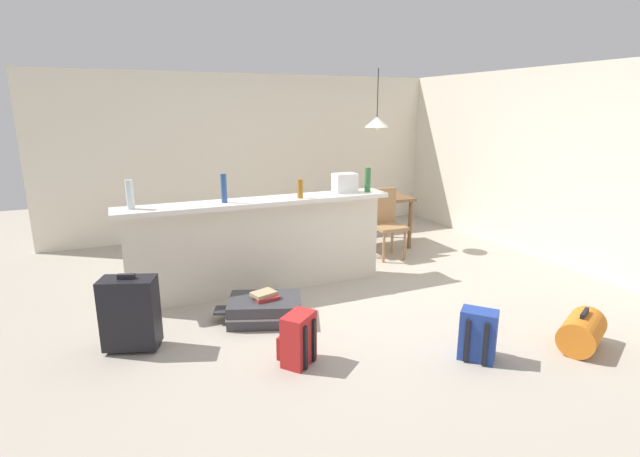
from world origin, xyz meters
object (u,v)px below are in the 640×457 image
at_px(bottle_blue, 224,188).
at_px(pendant_lamp, 377,122).
at_px(bottle_amber, 300,189).
at_px(dining_table, 369,203).
at_px(suitcase_flat_charcoal, 265,309).
at_px(book_stack, 265,295).
at_px(bottle_clear, 130,195).
at_px(suitcase_upright_black, 130,313).
at_px(backpack_red, 298,340).
at_px(duffel_bag_orange, 582,332).
at_px(backpack_blue, 478,335).
at_px(grocery_bag, 345,183).
at_px(dining_chair_near_partition, 386,220).
at_px(bottle_green, 368,180).

relative_size(bottle_blue, pendant_lamp, 0.36).
bearing_deg(pendant_lamp, bottle_amber, -145.18).
height_order(dining_table, pendant_lamp, pendant_lamp).
bearing_deg(suitcase_flat_charcoal, pendant_lamp, 38.61).
relative_size(dining_table, book_stack, 4.19).
bearing_deg(bottle_clear, suitcase_upright_black, -97.16).
xyz_separation_m(bottle_clear, backpack_red, (1.08, -1.65, -0.97)).
xyz_separation_m(bottle_clear, dining_table, (3.22, 1.03, -0.53)).
height_order(suitcase_upright_black, duffel_bag_orange, suitcase_upright_black).
distance_m(pendant_lamp, backpack_blue, 3.61).
bearing_deg(backpack_red, pendant_lamp, 50.03).
relative_size(dining_table, backpack_blue, 2.62).
bearing_deg(book_stack, grocery_bag, 32.94).
xyz_separation_m(grocery_bag, suitcase_flat_charcoal, (-1.24, -0.80, -1.03)).
bearing_deg(dining_chair_near_partition, suitcase_flat_charcoal, -148.53).
bearing_deg(bottle_clear, duffel_bag_orange, -35.36).
relative_size(suitcase_flat_charcoal, suitcase_upright_black, 1.33).
relative_size(dining_table, suitcase_flat_charcoal, 1.23).
xyz_separation_m(dining_table, suitcase_upright_black, (-3.33, -1.91, -0.32)).
bearing_deg(bottle_clear, backpack_blue, -41.57).
bearing_deg(book_stack, dining_chair_near_partition, 31.56).
relative_size(bottle_clear, backpack_red, 0.67).
height_order(bottle_clear, backpack_blue, bottle_clear).
bearing_deg(backpack_red, bottle_green, 46.78).
distance_m(bottle_blue, grocery_bag, 1.41).
bearing_deg(suitcase_flat_charcoal, dining_table, 40.29).
bearing_deg(backpack_red, suitcase_flat_charcoal, 90.56).
relative_size(bottle_green, backpack_blue, 0.67).
xyz_separation_m(bottle_blue, bottle_green, (1.67, -0.02, -0.01)).
bearing_deg(bottle_blue, suitcase_upright_black, -140.25).
xyz_separation_m(bottle_blue, backpack_red, (0.18, -1.61, -0.98)).
bearing_deg(backpack_red, dining_chair_near_partition, 45.63).
bearing_deg(book_stack, duffel_bag_orange, -34.89).
height_order(suitcase_flat_charcoal, duffel_bag_orange, duffel_bag_orange).
relative_size(bottle_clear, dining_chair_near_partition, 0.30).
height_order(backpack_red, backpack_blue, same).
height_order(pendant_lamp, suitcase_upright_black, pendant_lamp).
bearing_deg(bottle_amber, duffel_bag_orange, -53.79).
relative_size(bottle_green, suitcase_upright_black, 0.42).
bearing_deg(bottle_green, dining_table, 59.38).
bearing_deg(backpack_blue, bottle_green, 86.42).
relative_size(bottle_blue, backpack_red, 0.71).
distance_m(pendant_lamp, duffel_bag_orange, 3.73).
bearing_deg(suitcase_upright_black, grocery_bag, 20.15).
relative_size(bottle_green, pendant_lamp, 0.34).
relative_size(suitcase_flat_charcoal, duffel_bag_orange, 1.58).
bearing_deg(bottle_green, grocery_bag, 165.01).
distance_m(grocery_bag, dining_chair_near_partition, 1.19).
bearing_deg(pendant_lamp, bottle_blue, -156.97).
bearing_deg(bottle_blue, grocery_bag, 1.94).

